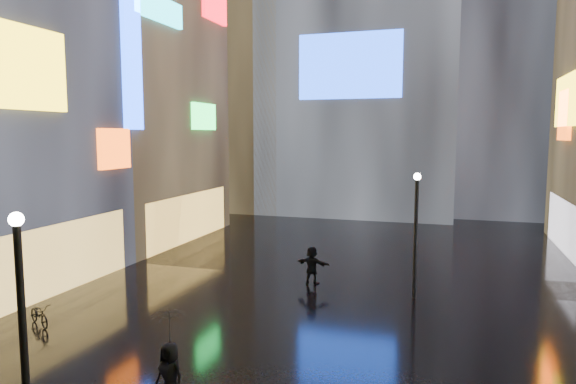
% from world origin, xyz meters
% --- Properties ---
extents(ground, '(140.00, 140.00, 0.00)m').
position_xyz_m(ground, '(0.00, 20.00, 0.00)').
color(ground, black).
rests_on(ground, ground).
extents(building_left_far, '(10.28, 12.00, 22.00)m').
position_xyz_m(building_left_far, '(-15.98, 26.00, 10.98)').
color(building_left_far, black).
rests_on(building_left_far, ground).
extents(tower_flank_right, '(12.00, 12.00, 34.00)m').
position_xyz_m(tower_flank_right, '(9.00, 46.00, 17.00)').
color(tower_flank_right, black).
rests_on(tower_flank_right, ground).
extents(tower_flank_left, '(10.00, 10.00, 26.00)m').
position_xyz_m(tower_flank_left, '(-14.00, 42.00, 13.00)').
color(tower_flank_left, black).
rests_on(tower_flank_left, ground).
extents(lamp_near, '(0.30, 0.30, 5.20)m').
position_xyz_m(lamp_near, '(-3.57, 5.22, 2.94)').
color(lamp_near, black).
rests_on(lamp_near, ground).
extents(lamp_far, '(0.30, 0.30, 5.20)m').
position_xyz_m(lamp_far, '(3.42, 18.46, 2.94)').
color(lamp_far, black).
rests_on(lamp_far, ground).
extents(pedestrian_4, '(0.91, 0.71, 1.64)m').
position_xyz_m(pedestrian_4, '(-1.74, 7.84, 0.82)').
color(pedestrian_4, black).
rests_on(pedestrian_4, ground).
extents(pedestrian_5, '(1.66, 0.79, 1.72)m').
position_xyz_m(pedestrian_5, '(-1.14, 19.15, 0.86)').
color(pedestrian_5, black).
rests_on(pedestrian_5, ground).
extents(umbrella_2, '(1.09, 1.08, 0.84)m').
position_xyz_m(umbrella_2, '(-1.74, 7.84, 2.07)').
color(umbrella_2, black).
rests_on(umbrella_2, pedestrian_4).
extents(bicycle, '(1.60, 1.16, 0.80)m').
position_xyz_m(bicycle, '(-9.02, 11.25, 0.40)').
color(bicycle, black).
rests_on(bicycle, ground).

